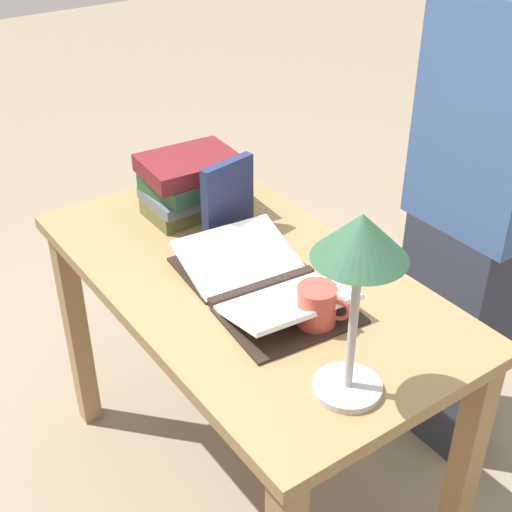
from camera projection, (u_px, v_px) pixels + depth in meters
name	position (u px, v px, depth m)	size (l,w,h in m)	color
ground_plane	(248.00, 482.00, 2.21)	(12.00, 12.00, 0.00)	gray
reading_desk	(246.00, 314.00, 1.86)	(1.18, 0.66, 0.78)	#937047
open_book	(262.00, 283.00, 1.72)	(0.50, 0.34, 0.07)	black
book_stack_tall	(190.00, 184.00, 2.02)	(0.22, 0.27, 0.17)	brown
book_standing_upright	(228.00, 198.00, 1.91)	(0.06, 0.17, 0.21)	#1E284C
reading_lamp	(359.00, 256.00, 1.26)	(0.18, 0.18, 0.41)	#ADADB2
coffee_mug	(317.00, 307.00, 1.59)	(0.11, 0.10, 0.10)	#B74238
person_reader	(473.00, 213.00, 1.99)	(0.36, 0.23, 1.62)	#2D3342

